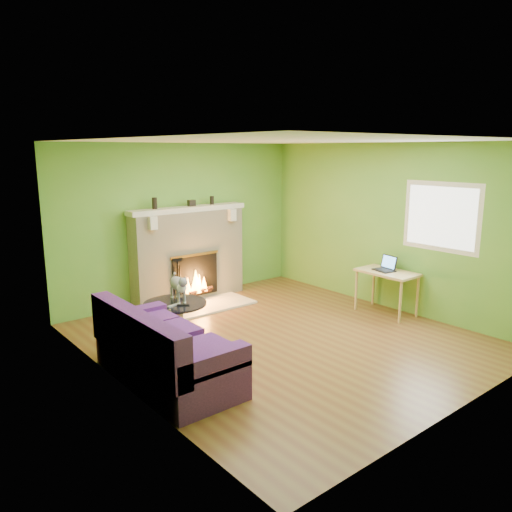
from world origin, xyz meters
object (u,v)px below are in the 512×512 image
(cat, at_px, (178,287))
(desk, at_px, (387,276))
(coffee_table, at_px, (175,317))
(sofa, at_px, (162,352))

(cat, bearing_deg, desk, -9.60)
(desk, relative_size, cat, 1.45)
(desk, bearing_deg, coffee_table, 158.37)
(sofa, xyz_separation_m, cat, (0.86, 1.11, 0.35))
(sofa, height_order, cat, cat)
(desk, bearing_deg, cat, 157.01)
(coffee_table, height_order, desk, desk)
(desk, distance_m, cat, 3.20)
(coffee_table, xyz_separation_m, desk, (3.02, -1.20, 0.31))
(sofa, distance_m, coffee_table, 1.32)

